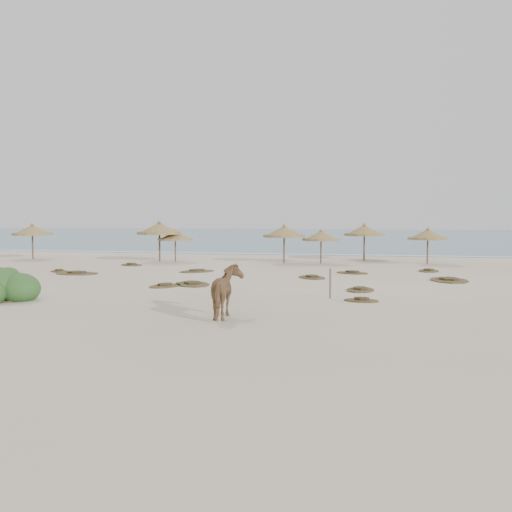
% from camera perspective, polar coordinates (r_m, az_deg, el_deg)
% --- Properties ---
extents(ground, '(160.00, 160.00, 0.00)m').
position_cam_1_polar(ground, '(25.38, -5.59, -3.65)').
color(ground, beige).
rests_on(ground, ground).
extents(ocean, '(200.00, 100.00, 0.01)m').
position_cam_1_polar(ocean, '(99.34, 7.49, 2.02)').
color(ocean, '#2C6785').
rests_on(ocean, ground).
extents(foam_line, '(70.00, 0.60, 0.01)m').
position_cam_1_polar(foam_line, '(50.67, 3.25, 0.18)').
color(foam_line, white).
rests_on(foam_line, ground).
extents(palapa_0, '(3.58, 3.58, 2.88)m').
position_cam_1_polar(palapa_0, '(48.37, -21.47, 2.37)').
color(palapa_0, brown).
rests_on(palapa_0, ground).
extents(palapa_1, '(3.89, 3.89, 3.10)m').
position_cam_1_polar(palapa_1, '(43.04, -9.64, 2.66)').
color(palapa_1, brown).
rests_on(palapa_1, ground).
extents(palapa_2, '(3.26, 3.26, 2.43)m').
position_cam_1_polar(palapa_2, '(42.81, -8.08, 1.97)').
color(palapa_2, brown).
rests_on(palapa_2, ground).
extents(palapa_3, '(3.49, 3.49, 2.50)m').
position_cam_1_polar(palapa_3, '(40.94, 6.52, 1.97)').
color(palapa_3, brown).
rests_on(palapa_3, ground).
extents(palapa_4, '(3.12, 3.12, 2.85)m').
position_cam_1_polar(palapa_4, '(41.19, 2.83, 2.38)').
color(palapa_4, brown).
rests_on(palapa_4, ground).
extents(palapa_5, '(3.95, 3.95, 2.90)m').
position_cam_1_polar(palapa_5, '(44.13, 10.78, 2.47)').
color(palapa_5, brown).
rests_on(palapa_5, ground).
extents(palapa_6, '(3.56, 3.56, 2.63)m').
position_cam_1_polar(palapa_6, '(42.12, 16.80, 2.02)').
color(palapa_6, brown).
rests_on(palapa_6, ground).
extents(horse, '(1.21, 2.19, 1.76)m').
position_cam_1_polar(horse, '(18.92, -2.92, -3.57)').
color(horse, olive).
rests_on(horse, ground).
extents(fence_post_near, '(0.11, 0.11, 1.17)m').
position_cam_1_polar(fence_post_near, '(23.04, -2.92, -2.95)').
color(fence_post_near, '#716754').
rests_on(fence_post_near, ground).
extents(fence_post_far, '(0.09, 0.09, 1.23)m').
position_cam_1_polar(fence_post_far, '(23.58, 7.44, -2.74)').
color(fence_post_far, '#716754').
rests_on(fence_post_far, ground).
extents(scrub_0, '(1.89, 1.31, 0.16)m').
position_cam_1_polar(scrub_0, '(30.31, -23.81, -2.63)').
color(scrub_0, brown).
rests_on(scrub_0, ground).
extents(scrub_1, '(2.75, 1.87, 0.16)m').
position_cam_1_polar(scrub_1, '(34.91, -17.47, -1.64)').
color(scrub_1, brown).
rests_on(scrub_1, ground).
extents(scrub_2, '(1.81, 2.16, 0.16)m').
position_cam_1_polar(scrub_2, '(27.70, -9.08, -2.93)').
color(scrub_2, brown).
rests_on(scrub_2, ground).
extents(scrub_3, '(2.16, 2.44, 0.16)m').
position_cam_1_polar(scrub_3, '(31.24, 5.62, -2.12)').
color(scrub_3, brown).
rests_on(scrub_3, ground).
extents(scrub_4, '(1.39, 2.01, 0.16)m').
position_cam_1_polar(scrub_4, '(26.31, 10.39, -3.32)').
color(scrub_4, brown).
rests_on(scrub_4, ground).
extents(scrub_5, '(2.20, 3.11, 0.16)m').
position_cam_1_polar(scrub_5, '(31.46, 18.73, -2.27)').
color(scrub_5, brown).
rests_on(scrub_5, ground).
extents(scrub_6, '(2.30, 2.22, 0.16)m').
position_cam_1_polar(scrub_6, '(40.02, -12.34, -0.85)').
color(scrub_6, brown).
rests_on(scrub_6, ground).
extents(scrub_7, '(2.35, 2.02, 0.16)m').
position_cam_1_polar(scrub_7, '(34.08, 9.60, -1.65)').
color(scrub_7, brown).
rests_on(scrub_7, ground).
extents(scrub_8, '(1.68, 1.68, 0.16)m').
position_cam_1_polar(scrub_8, '(36.63, -19.09, -1.42)').
color(scrub_8, brown).
rests_on(scrub_8, ground).
extents(scrub_9, '(2.72, 3.01, 0.16)m').
position_cam_1_polar(scrub_9, '(28.24, -6.40, -2.78)').
color(scrub_9, brown).
rests_on(scrub_9, ground).
extents(scrub_10, '(1.41, 2.01, 0.16)m').
position_cam_1_polar(scrub_10, '(36.41, 16.89, -1.40)').
color(scrub_10, brown).
rests_on(scrub_10, ground).
extents(scrub_11, '(2.19, 2.12, 0.16)m').
position_cam_1_polar(scrub_11, '(25.17, -23.81, -3.92)').
color(scrub_11, brown).
rests_on(scrub_11, ground).
extents(scrub_12, '(1.52, 1.11, 0.16)m').
position_cam_1_polar(scrub_12, '(23.03, 10.50, -4.35)').
color(scrub_12, brown).
rests_on(scrub_12, ground).
extents(scrub_13, '(2.62, 2.65, 0.16)m').
position_cam_1_polar(scrub_13, '(34.75, -5.93, -1.50)').
color(scrub_13, brown).
rests_on(scrub_13, ground).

